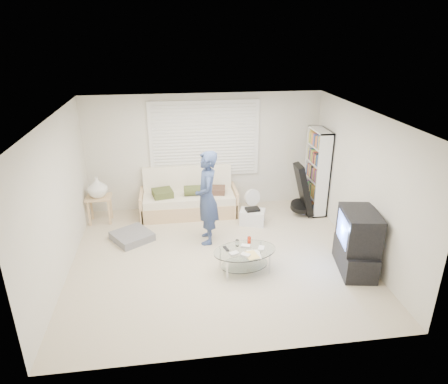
{
  "coord_description": "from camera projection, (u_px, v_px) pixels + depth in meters",
  "views": [
    {
      "loc": [
        -0.74,
        -5.97,
        3.74
      ],
      "look_at": [
        0.15,
        0.3,
        1.11
      ],
      "focal_mm": 32.0,
      "sensor_mm": 36.0,
      "label": 1
    }
  ],
  "objects": [
    {
      "name": "standing_person",
      "position": [
        207.0,
        198.0,
        7.22
      ],
      "size": [
        0.44,
        0.65,
        1.75
      ],
      "primitive_type": "imported",
      "rotation": [
        0.0,
        0.0,
        -1.61
      ],
      "color": "navy",
      "rests_on": "ground"
    },
    {
      "name": "storage_bin",
      "position": [
        252.0,
        217.0,
        8.14
      ],
      "size": [
        0.58,
        0.48,
        0.34
      ],
      "color": "white",
      "rests_on": "ground"
    },
    {
      "name": "window_blinds",
      "position": [
        205.0,
        139.0,
        8.41
      ],
      "size": [
        2.32,
        0.08,
        1.62
      ],
      "color": "silver",
      "rests_on": "ground"
    },
    {
      "name": "floor_fan",
      "position": [
        252.0,
        200.0,
        8.44
      ],
      "size": [
        0.38,
        0.24,
        0.61
      ],
      "color": "white",
      "rests_on": "ground"
    },
    {
      "name": "room_shell",
      "position": [
        214.0,
        161.0,
        6.8
      ],
      "size": [
        5.02,
        4.52,
        2.51
      ],
      "color": "beige",
      "rests_on": "ground"
    },
    {
      "name": "side_table",
      "position": [
        98.0,
        189.0,
        8.01
      ],
      "size": [
        0.5,
        0.4,
        0.98
      ],
      "color": "tan",
      "rests_on": "ground"
    },
    {
      "name": "coffee_table",
      "position": [
        245.0,
        254.0,
        6.5
      ],
      "size": [
        1.13,
        0.81,
        0.51
      ],
      "color": "silver",
      "rests_on": "ground"
    },
    {
      "name": "ground",
      "position": [
        218.0,
        258.0,
        6.99
      ],
      "size": [
        5.0,
        5.0,
        0.0
      ],
      "primitive_type": "plane",
      "color": "#B9AB90",
      "rests_on": "ground"
    },
    {
      "name": "bookshelf",
      "position": [
        317.0,
        172.0,
        8.45
      ],
      "size": [
        0.29,
        0.76,
        1.81
      ],
      "color": "white",
      "rests_on": "ground"
    },
    {
      "name": "grey_floor_pillow",
      "position": [
        132.0,
        236.0,
        7.55
      ],
      "size": [
        0.89,
        0.89,
        0.15
      ],
      "primitive_type": "cube",
      "rotation": [
        0.0,
        0.0,
        0.58
      ],
      "color": "slate",
      "rests_on": "ground"
    },
    {
      "name": "tv_unit",
      "position": [
        357.0,
        242.0,
        6.48
      ],
      "size": [
        0.67,
        1.04,
        1.05
      ],
      "color": "black",
      "rests_on": "ground"
    },
    {
      "name": "futon_sofa",
      "position": [
        189.0,
        199.0,
        8.53
      ],
      "size": [
        2.03,
        0.82,
        0.99
      ],
      "color": "tan",
      "rests_on": "ground"
    },
    {
      "name": "guitar_case",
      "position": [
        303.0,
        194.0,
        8.37
      ],
      "size": [
        0.46,
        0.42,
        1.12
      ],
      "color": "black",
      "rests_on": "ground"
    }
  ]
}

